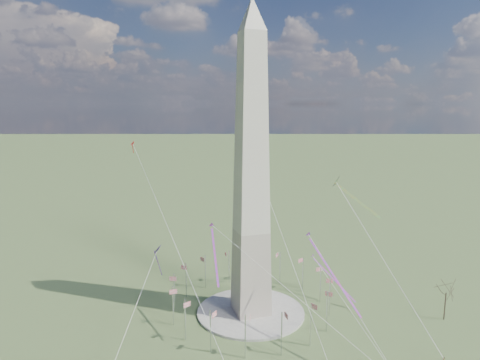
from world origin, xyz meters
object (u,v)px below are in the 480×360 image
object	(u,v)px
tree_near	(446,291)
kite_delta_black	(339,184)
washington_monument	(251,172)
person_east	(444,360)

from	to	relation	value
tree_near	kite_delta_black	distance (m)	49.21
washington_monument	tree_near	size ratio (longest dim) A/B	7.20
kite_delta_black	tree_near	bearing A→B (deg)	76.45
washington_monument	tree_near	world-z (taller)	washington_monument
tree_near	person_east	world-z (taller)	tree_near
tree_near	kite_delta_black	world-z (taller)	kite_delta_black
washington_monument	tree_near	distance (m)	73.73
washington_monument	person_east	bearing A→B (deg)	-46.74
tree_near	kite_delta_black	bearing A→B (deg)	124.58
washington_monument	person_east	distance (m)	75.39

